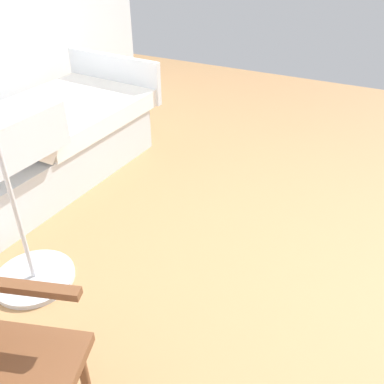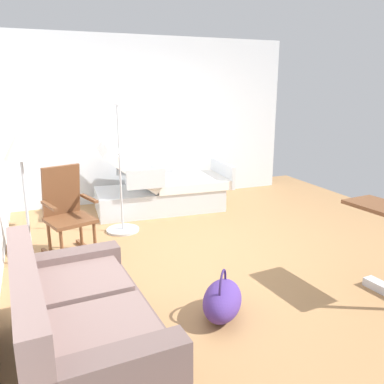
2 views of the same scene
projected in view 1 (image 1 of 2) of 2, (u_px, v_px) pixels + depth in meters
name	position (u px, v px, depth m)	size (l,w,h in m)	color
ground_plane	(274.00, 245.00, 2.63)	(6.43, 6.43, 0.00)	#9E7247
hospital_bed	(24.00, 146.00, 3.05)	(1.10, 2.11, 1.18)	silver
iv_pole	(24.00, 245.00, 2.24)	(0.44, 0.44, 1.69)	#B2B5BA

